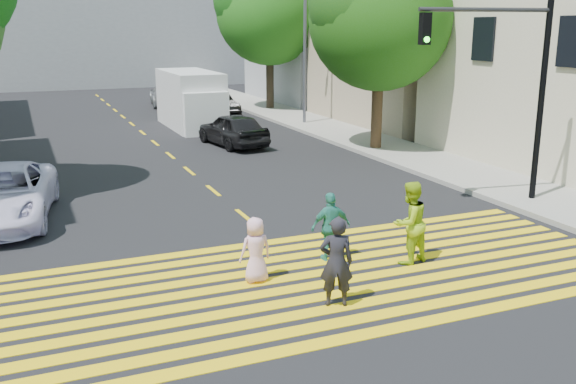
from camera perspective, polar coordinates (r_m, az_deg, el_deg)
ground at (r=12.07m, az=5.59°, el=-9.79°), size 120.00×120.00×0.00m
sidewalk_right at (r=28.66m, az=6.44°, el=4.68°), size 3.00×60.00×0.15m
crosswalk at (r=13.11m, az=2.94°, el=-7.68°), size 13.40×5.30×0.01m
lane_line at (r=32.95m, az=-13.28°, el=5.55°), size 0.12×34.40×0.01m
building_right_tan at (r=35.10m, az=13.00°, el=14.30°), size 10.00×10.00×10.00m
building_right_grey at (r=44.53m, az=4.53°, el=14.60°), size 10.00×10.00×10.00m
backdrop_block at (r=57.89m, az=-18.11°, el=14.94°), size 30.00×8.00×12.00m
tree_right_near at (r=26.08m, az=8.33°, el=15.68°), size 6.50×6.02×8.16m
tree_right_far at (r=38.80m, az=-1.54°, el=16.26°), size 7.81×7.46×9.02m
pedestrian_man at (r=11.63m, az=4.31°, el=-6.22°), size 0.72×0.60×1.68m
pedestrian_woman at (r=13.90m, az=10.76°, el=-2.70°), size 1.01×0.87×1.79m
pedestrian_child at (r=12.74m, az=-2.90°, el=-5.17°), size 0.67×0.46×1.33m
pedestrian_extra at (r=13.87m, az=3.83°, el=-3.10°), size 0.91×0.42×1.52m
white_sedan at (r=18.17m, az=-24.09°, el=-0.22°), size 3.11×5.47×1.44m
dark_car_near at (r=27.31m, az=-4.93°, el=5.58°), size 2.29×4.36×1.42m
silver_car at (r=41.83m, az=-10.75°, el=8.49°), size 2.59×5.02×1.39m
dark_car_parked at (r=36.75m, az=-6.41°, el=7.78°), size 1.83×4.13×1.32m
white_van at (r=32.37m, az=-8.54°, el=7.97°), size 2.24×5.89×2.77m
traffic_signal at (r=18.61m, az=19.13°, el=9.97°), size 3.90×0.75×5.75m
street_lamp at (r=32.63m, az=1.21°, el=14.70°), size 1.98×0.22×8.76m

